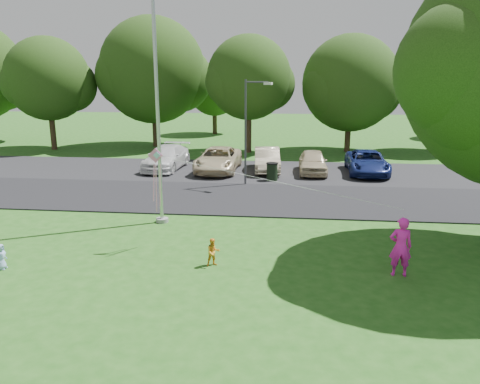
# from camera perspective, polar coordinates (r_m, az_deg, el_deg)

# --- Properties ---
(ground) EXTENTS (120.00, 120.00, 0.00)m
(ground) POSITION_cam_1_polar(r_m,az_deg,el_deg) (14.09, -0.95, -10.33)
(ground) COLOR #1F5416
(ground) RESTS_ON ground
(park_road) EXTENTS (60.00, 6.00, 0.06)m
(park_road) POSITION_cam_1_polar(r_m,az_deg,el_deg) (22.54, 1.88, -0.80)
(park_road) COLOR black
(park_road) RESTS_ON ground
(parking_strip) EXTENTS (42.00, 7.00, 0.06)m
(parking_strip) POSITION_cam_1_polar(r_m,az_deg,el_deg) (28.86, 2.85, 2.51)
(parking_strip) COLOR black
(parking_strip) RESTS_ON ground
(flagpole) EXTENTS (0.50, 0.50, 10.00)m
(flagpole) POSITION_cam_1_polar(r_m,az_deg,el_deg) (18.52, -9.98, 8.75)
(flagpole) COLOR #B7BABF
(flagpole) RESTS_ON ground
(street_lamp) EXTENTS (1.48, 0.78, 5.60)m
(street_lamp) POSITION_cam_1_polar(r_m,az_deg,el_deg) (24.77, 1.13, 8.41)
(street_lamp) COLOR #3F3F44
(street_lamp) RESTS_ON ground
(trash_can) EXTENTS (0.66, 0.66, 1.05)m
(trash_can) POSITION_cam_1_polar(r_m,az_deg,el_deg) (26.28, 3.94, 2.45)
(trash_can) COLOR black
(trash_can) RESTS_ON ground
(tree_row) EXTENTS (64.35, 11.94, 10.88)m
(tree_row) POSITION_cam_1_polar(r_m,az_deg,el_deg) (36.96, 6.33, 13.85)
(tree_row) COLOR #332316
(tree_row) RESTS_ON ground
(horizon_trees) EXTENTS (77.46, 7.20, 7.02)m
(horizon_trees) POSITION_cam_1_polar(r_m,az_deg,el_deg) (46.69, 9.39, 12.07)
(horizon_trees) COLOR #332316
(horizon_trees) RESTS_ON ground
(parked_cars) EXTENTS (14.66, 5.52, 1.45)m
(parked_cars) POSITION_cam_1_polar(r_m,az_deg,el_deg) (28.63, 2.43, 3.92)
(parked_cars) COLOR silver
(parked_cars) RESTS_ON ground
(woman) EXTENTS (0.67, 0.44, 1.81)m
(woman) POSITION_cam_1_polar(r_m,az_deg,el_deg) (14.65, 18.98, -6.33)
(woman) COLOR #F620BA
(woman) RESTS_ON ground
(child_yellow) EXTENTS (0.54, 0.50, 0.89)m
(child_yellow) POSITION_cam_1_polar(r_m,az_deg,el_deg) (14.74, -3.29, -7.33)
(child_yellow) COLOR orange
(child_yellow) RESTS_ON ground
(child_blue) EXTENTS (0.29, 0.41, 0.82)m
(child_blue) POSITION_cam_1_polar(r_m,az_deg,el_deg) (16.23, -27.09, -7.03)
(child_blue) COLOR #97B6E8
(child_blue) RESTS_ON ground
(kite) EXTENTS (8.02, 1.82, 2.26)m
(kite) POSITION_cam_1_polar(r_m,az_deg,el_deg) (15.78, -9.18, 2.62)
(kite) COLOR pink
(kite) RESTS_ON ground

